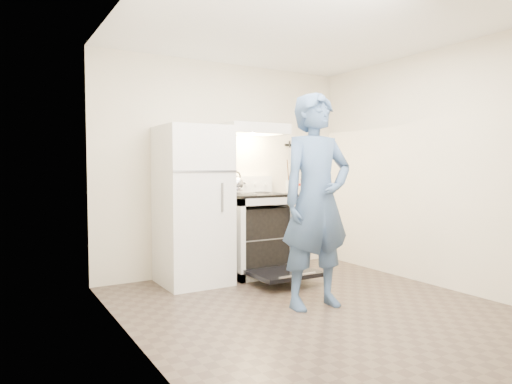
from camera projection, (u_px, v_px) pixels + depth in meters
floor at (318, 310)px, 4.02m from camera, size 3.60×3.60×0.00m
back_wall at (226, 168)px, 5.50m from camera, size 3.20×0.02×2.50m
refrigerator at (193, 205)px, 4.93m from camera, size 0.70×0.70×1.70m
stove_body at (256, 235)px, 5.38m from camera, size 0.76×0.65×0.92m
cooktop at (256, 195)px, 5.36m from camera, size 0.76×0.65×0.03m
backsplash at (244, 184)px, 5.59m from camera, size 0.76×0.07×0.20m
oven_door at (284, 273)px, 4.89m from camera, size 0.70×0.54×0.04m
oven_rack at (256, 237)px, 5.38m from camera, size 0.60×0.52×0.01m
range_hood at (253, 129)px, 5.38m from camera, size 0.76×0.50×0.12m
knife_strip at (298, 145)px, 6.00m from camera, size 0.40×0.02×0.03m
pizza_stone at (250, 235)px, 5.41m from camera, size 0.34×0.34×0.02m
tea_kettle at (236, 183)px, 5.35m from camera, size 0.21×0.18×0.26m
utensil_jar at (290, 186)px, 5.30m from camera, size 0.11×0.11×0.13m
person at (317, 201)px, 4.08m from camera, size 0.73×0.51×1.92m
dutch_oven at (315, 186)px, 4.48m from camera, size 0.35×0.28×0.23m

